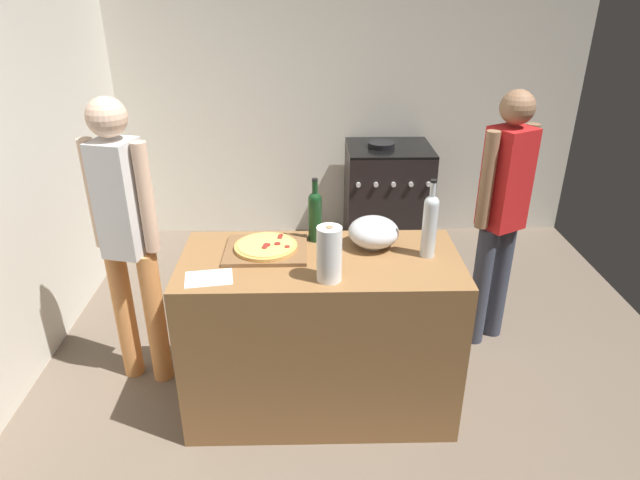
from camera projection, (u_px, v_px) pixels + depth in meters
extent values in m
cube|color=#6B5B4C|center=(339.00, 321.00, 3.74)|extent=(4.15, 3.56, 0.02)
cube|color=silver|center=(331.00, 84.00, 4.55)|extent=(4.15, 0.10, 2.60)
cube|color=silver|center=(21.00, 133.00, 3.14)|extent=(0.10, 3.56, 2.60)
cube|color=olive|center=(320.00, 334.00, 2.84)|extent=(1.36, 0.63, 0.88)
cube|color=brown|center=(266.00, 250.00, 2.71)|extent=(0.40, 0.32, 0.02)
cylinder|color=tan|center=(266.00, 247.00, 2.70)|extent=(0.31, 0.31, 0.02)
cylinder|color=#EAC660|center=(266.00, 245.00, 2.69)|extent=(0.27, 0.27, 0.00)
cylinder|color=maroon|center=(280.00, 238.00, 2.76)|extent=(0.02, 0.02, 0.01)
cylinder|color=maroon|center=(281.00, 235.00, 2.78)|extent=(0.02, 0.02, 0.01)
cylinder|color=maroon|center=(277.00, 244.00, 2.69)|extent=(0.03, 0.03, 0.01)
cylinder|color=maroon|center=(267.00, 245.00, 2.68)|extent=(0.04, 0.04, 0.01)
cylinder|color=maroon|center=(264.00, 247.00, 2.66)|extent=(0.03, 0.03, 0.01)
cylinder|color=maroon|center=(287.00, 247.00, 2.67)|extent=(0.03, 0.03, 0.01)
cylinder|color=#B2B2B7|center=(373.00, 245.00, 2.77)|extent=(0.11, 0.11, 0.01)
ellipsoid|color=silver|center=(374.00, 232.00, 2.73)|extent=(0.25, 0.25, 0.15)
cylinder|color=white|center=(329.00, 254.00, 2.41)|extent=(0.11, 0.11, 0.26)
cylinder|color=#997551|center=(329.00, 254.00, 2.41)|extent=(0.03, 0.03, 0.26)
cylinder|color=silver|center=(429.00, 230.00, 2.62)|extent=(0.07, 0.07, 0.27)
sphere|color=silver|center=(432.00, 203.00, 2.56)|extent=(0.07, 0.07, 0.07)
cylinder|color=silver|center=(433.00, 191.00, 2.53)|extent=(0.03, 0.03, 0.08)
cylinder|color=black|center=(434.00, 181.00, 2.51)|extent=(0.03, 0.03, 0.01)
cylinder|color=#143819|center=(315.00, 220.00, 2.79)|extent=(0.07, 0.07, 0.23)
sphere|color=#143819|center=(315.00, 199.00, 2.74)|extent=(0.07, 0.07, 0.07)
cylinder|color=#143819|center=(315.00, 188.00, 2.71)|extent=(0.03, 0.03, 0.07)
cylinder|color=black|center=(315.00, 180.00, 2.69)|extent=(0.03, 0.03, 0.01)
cube|color=white|center=(209.00, 278.00, 2.47)|extent=(0.23, 0.18, 0.00)
cube|color=black|center=(387.00, 199.00, 4.58)|extent=(0.67, 0.58, 0.86)
cube|color=black|center=(390.00, 148.00, 4.38)|extent=(0.67, 0.58, 0.02)
cylinder|color=silver|center=(358.00, 185.00, 4.19)|extent=(0.04, 0.02, 0.04)
cylinder|color=silver|center=(376.00, 185.00, 4.20)|extent=(0.04, 0.02, 0.04)
cylinder|color=silver|center=(394.00, 185.00, 4.20)|extent=(0.04, 0.02, 0.04)
cylinder|color=silver|center=(411.00, 184.00, 4.20)|extent=(0.04, 0.02, 0.04)
cylinder|color=silver|center=(429.00, 184.00, 4.20)|extent=(0.04, 0.02, 0.04)
cylinder|color=black|center=(381.00, 145.00, 4.36)|extent=(0.21, 0.21, 0.04)
cylinder|color=#D88C4C|center=(125.00, 314.00, 3.08)|extent=(0.11, 0.11, 0.80)
cylinder|color=#D88C4C|center=(155.00, 319.00, 3.04)|extent=(0.11, 0.11, 0.80)
cube|color=silver|center=(120.00, 199.00, 2.76)|extent=(0.24, 0.24, 0.60)
cylinder|color=beige|center=(94.00, 194.00, 2.78)|extent=(0.08, 0.08, 0.57)
cylinder|color=beige|center=(146.00, 198.00, 2.72)|extent=(0.08, 0.08, 0.57)
sphere|color=beige|center=(107.00, 117.00, 2.58)|extent=(0.19, 0.19, 0.19)
cylinder|color=#383D4C|center=(500.00, 280.00, 3.44)|extent=(0.11, 0.11, 0.78)
cylinder|color=#383D4C|center=(481.00, 287.00, 3.37)|extent=(0.11, 0.11, 0.78)
cube|color=red|center=(507.00, 179.00, 3.11)|extent=(0.29, 0.28, 0.59)
cylinder|color=#936B4C|center=(526.00, 172.00, 3.17)|extent=(0.08, 0.08, 0.56)
cylinder|color=#936B4C|center=(487.00, 181.00, 3.04)|extent=(0.08, 0.08, 0.56)
sphere|color=#936B4C|center=(518.00, 107.00, 2.94)|extent=(0.19, 0.19, 0.19)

